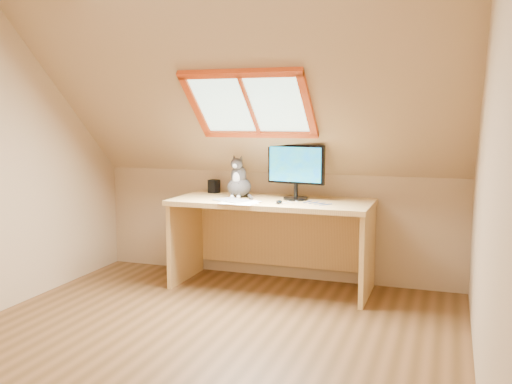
% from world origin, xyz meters
% --- Properties ---
extents(ground, '(3.50, 3.50, 0.00)m').
position_xyz_m(ground, '(0.00, 0.00, 0.00)').
color(ground, brown).
rests_on(ground, ground).
extents(room_shell, '(3.52, 3.52, 2.41)m').
position_xyz_m(room_shell, '(0.00, -0.09, 1.43)').
color(room_shell, tan).
rests_on(room_shell, ground).
extents(desk, '(1.75, 0.77, 0.80)m').
position_xyz_m(desk, '(0.08, 1.45, 0.56)').
color(desk, '#E0B46A').
rests_on(desk, ground).
extents(monitor, '(0.52, 0.22, 0.48)m').
position_xyz_m(monitor, '(0.28, 1.45, 1.08)').
color(monitor, black).
rests_on(monitor, desk).
extents(cat, '(0.21, 0.26, 0.39)m').
position_xyz_m(cat, '(-0.25, 1.44, 0.94)').
color(cat, '#4A4442').
rests_on(cat, desk).
extents(desk_speaker, '(0.10, 0.10, 0.13)m').
position_xyz_m(desk_speaker, '(-0.58, 1.63, 0.86)').
color(desk_speaker, black).
rests_on(desk_speaker, desk).
extents(graphics_tablet, '(0.35, 0.31, 0.01)m').
position_xyz_m(graphics_tablet, '(-0.22, 1.18, 0.80)').
color(graphics_tablet, '#B2B2B7').
rests_on(graphics_tablet, desk).
extents(mouse, '(0.06, 0.10, 0.03)m').
position_xyz_m(mouse, '(0.21, 1.17, 0.81)').
color(mouse, black).
rests_on(mouse, desk).
extents(papers, '(0.35, 0.30, 0.01)m').
position_xyz_m(papers, '(-0.07, 1.12, 0.80)').
color(papers, white).
rests_on(papers, desk).
extents(cables, '(0.51, 0.26, 0.01)m').
position_xyz_m(cables, '(0.41, 1.26, 0.80)').
color(cables, silver).
rests_on(cables, desk).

